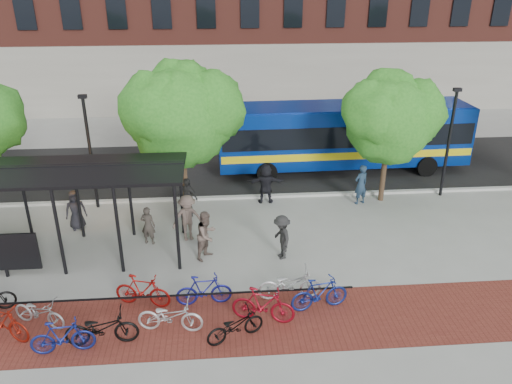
{
  "coord_description": "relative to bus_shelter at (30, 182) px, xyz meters",
  "views": [
    {
      "loc": [
        -1.49,
        -17.26,
        9.85
      ],
      "look_at": [
        -0.01,
        1.1,
        1.6
      ],
      "focal_mm": 35.0,
      "sensor_mm": 36.0,
      "label": 1
    }
  ],
  "objects": [
    {
      "name": "bike_10",
      "position": [
        8.81,
        -3.41,
        -2.45
      ],
      "size": [
        2.09,
        0.77,
        1.09
      ],
      "primitive_type": "imported",
      "rotation": [
        0.0,
        0.0,
        1.6
      ],
      "color": "#B8B8BB",
      "rests_on": "ground"
    },
    {
      "name": "lamp_post_right",
      "position": [
        17.13,
        4.08,
        -0.25
      ],
      "size": [
        0.35,
        0.2,
        5.12
      ],
      "color": "black",
      "rests_on": "ground"
    },
    {
      "name": "bike_1",
      "position": [
        0.25,
        -4.67,
        -2.42
      ],
      "size": [
        1.99,
        1.3,
        1.17
      ],
      "primitive_type": "imported",
      "rotation": [
        0.0,
        0.0,
        1.15
      ],
      "color": "maroon",
      "rests_on": "ground"
    },
    {
      "name": "tree_b",
      "position": [
        5.23,
        3.83,
        1.46
      ],
      "size": [
        5.15,
        4.2,
        6.47
      ],
      "color": "#382619",
      "rests_on": "ground"
    },
    {
      "name": "bike_5",
      "position": [
        4.11,
        -3.43,
        -2.44
      ],
      "size": [
        1.92,
        1.02,
        1.11
      ],
      "primitive_type": "imported",
      "rotation": [
        0.0,
        0.0,
        1.29
      ],
      "color": "maroon",
      "rests_on": "ground"
    },
    {
      "name": "bike_11",
      "position": [
        9.67,
        -4.04,
        -2.43
      ],
      "size": [
        1.95,
        0.87,
        1.13
      ],
      "primitive_type": "imported",
      "rotation": [
        0.0,
        0.0,
        1.75
      ],
      "color": "navy",
      "rests_on": "ground"
    },
    {
      "name": "curb",
      "position": [
        8.13,
        4.48,
        -2.94
      ],
      "size": [
        160.0,
        0.25,
        0.12
      ],
      "primitive_type": "cube",
      "color": "#B7B7B2",
      "rests_on": "ground"
    },
    {
      "name": "ground",
      "position": [
        8.13,
        0.48,
        -3.0
      ],
      "size": [
        160.0,
        160.0,
        0.0
      ],
      "primitive_type": "plane",
      "color": "#9E9E99",
      "rests_on": "ground"
    },
    {
      "name": "bike_rack_rail",
      "position": [
        4.83,
        -3.62,
        -3.0
      ],
      "size": [
        12.0,
        0.05,
        0.95
      ],
      "primitive_type": "cube",
      "color": "black",
      "rests_on": "ground"
    },
    {
      "name": "bike_8",
      "position": [
        6.97,
        -5.25,
        -2.53
      ],
      "size": [
        1.88,
        1.28,
        0.94
      ],
      "primitive_type": "imported",
      "rotation": [
        0.0,
        0.0,
        1.98
      ],
      "color": "black",
      "rests_on": "ground"
    },
    {
      "name": "pedestrian_7",
      "position": [
        13.04,
        3.49,
        -2.06
      ],
      "size": [
        0.81,
        0.68,
        1.88
      ],
      "primitive_type": "imported",
      "rotation": [
        0.0,
        0.0,
        3.55
      ],
      "color": "#1F3349",
      "rests_on": "ground"
    },
    {
      "name": "bike_9",
      "position": [
        7.85,
        -4.5,
        -2.41
      ],
      "size": [
        2.03,
        1.05,
        1.17
      ],
      "primitive_type": "imported",
      "rotation": [
        0.0,
        0.0,
        1.3
      ],
      "color": "maroon",
      "rests_on": "ground"
    },
    {
      "name": "pedestrian_1",
      "position": [
        3.84,
        0.57,
        -2.21
      ],
      "size": [
        0.65,
        0.51,
        1.57
      ],
      "primitive_type": "imported",
      "rotation": [
        0.0,
        0.0,
        2.88
      ],
      "color": "#36312B",
      "rests_on": "ground"
    },
    {
      "name": "bus_shelter",
      "position": [
        0.0,
        0.0,
        0.0
      ],
      "size": [
        10.6,
        3.07,
        3.6
      ],
      "color": "black",
      "rests_on": "ground"
    },
    {
      "name": "asphalt_street",
      "position": [
        8.13,
        8.48,
        -2.99
      ],
      "size": [
        160.0,
        8.0,
        0.01
      ],
      "primitive_type": "cube",
      "color": "black",
      "rests_on": "ground"
    },
    {
      "name": "bike_6",
      "position": [
        5.07,
        -4.71,
        -2.49
      ],
      "size": [
        2.03,
        0.96,
        1.03
      ],
      "primitive_type": "imported",
      "rotation": [
        0.0,
        0.0,
        1.43
      ],
      "color": "silver",
      "rests_on": "ground"
    },
    {
      "name": "pedestrian_5",
      "position": [
        8.76,
        3.97,
        -2.07
      ],
      "size": [
        1.75,
        0.64,
        1.86
      ],
      "primitive_type": "imported",
      "rotation": [
        0.0,
        0.0,
        3.09
      ],
      "color": "black",
      "rests_on": "ground"
    },
    {
      "name": "pedestrian_8",
      "position": [
        6.12,
        -0.67,
        -2.06
      ],
      "size": [
        1.12,
        1.16,
        1.88
      ],
      "primitive_type": "imported",
      "rotation": [
        0.0,
        0.0,
        0.92
      ],
      "color": "brown",
      "rests_on": "ground"
    },
    {
      "name": "bike_4",
      "position": [
        3.17,
        -5.14,
        -2.45
      ],
      "size": [
        2.1,
        0.82,
        1.09
      ],
      "primitive_type": "imported",
      "rotation": [
        0.0,
        0.0,
        1.62
      ],
      "color": "black",
      "rests_on": "ground"
    },
    {
      "name": "pedestrian_3",
      "position": [
        5.36,
        0.76,
        -2.05
      ],
      "size": [
        1.38,
        1.03,
        1.91
      ],
      "primitive_type": "imported",
      "rotation": [
        0.0,
        0.0,
        0.29
      ],
      "color": "brown",
      "rests_on": "ground"
    },
    {
      "name": "lamp_post_left",
      "position": [
        1.13,
        4.08,
        -0.25
      ],
      "size": [
        0.35,
        0.2,
        5.12
      ],
      "color": "black",
      "rests_on": "ground"
    },
    {
      "name": "tree_c",
      "position": [
        14.22,
        3.83,
        1.06
      ],
      "size": [
        4.66,
        3.8,
        5.92
      ],
      "color": "#382619",
      "rests_on": "ground"
    },
    {
      "name": "bus",
      "position": [
        13.19,
        7.82,
        -0.98
      ],
      "size": [
        13.09,
        3.35,
        3.52
      ],
      "rotation": [
        0.0,
        0.0,
        0.02
      ],
      "color": "navy",
      "rests_on": "ground"
    },
    {
      "name": "pedestrian_0",
      "position": [
        0.75,
        2.05,
        -2.15
      ],
      "size": [
        0.95,
        0.75,
        1.7
      ],
      "primitive_type": "imported",
      "rotation": [
        0.0,
        0.0,
        0.29
      ],
      "color": "black",
      "rests_on": "ground"
    },
    {
      "name": "brick_strip",
      "position": [
        6.13,
        -4.52,
        -3.0
      ],
      "size": [
        24.0,
        3.0,
        0.01
      ],
      "primitive_type": "cube",
      "color": "maroon",
      "rests_on": "ground"
    },
    {
      "name": "pedestrian_9",
      "position": [
        8.86,
        -0.89,
        -2.14
      ],
      "size": [
        0.87,
        1.22,
        1.72
      ],
      "primitive_type": "imported",
      "rotation": [
        0.0,
        0.0,
        4.93
      ],
      "color": "#242424",
      "rests_on": "ground"
    },
    {
      "name": "bike_7",
      "position": [
        6.05,
        -3.52,
        -2.46
      ],
      "size": [
        1.81,
        0.6,
        1.07
      ],
      "primitive_type": "imported",
      "rotation": [
        0.0,
        0.0,
        1.62
      ],
      "color": "navy",
      "rests_on": "ground"
    },
    {
      "name": "bike_2",
      "position": [
        1.14,
        -4.16,
        -2.53
      ],
      "size": [
        1.9,
        1.29,
        0.94
      ],
      "primitive_type": "imported",
      "rotation": [
        0.0,
        0.0,
        1.16
      ],
      "color": "#969598",
      "rests_on": "ground"
    },
    {
      "name": "bike_3",
      "position": [
        2.16,
        -5.43,
        -2.47
      ],
      "size": [
        1.81,
        0.66,
        1.07
      ],
      "primitive_type": "imported",
      "rotation": [
        0.0,
        0.0,
        1.66
      ],
      "color": "navy",
      "rests_on": "ground"
    },
    {
      "name": "pedestrian_4",
      "position": [
        5.26,
        2.83,
        -2.11
      ],
      "size": [
        1.1,
        0.95,
        1.78
      ],
      "primitive_type": "imported",
      "rotation": [
        0.0,
        0.0,
        5.68
      ],
      "color": "#2A2A2A",
      "rests_on": "ground"
    }
  ]
}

